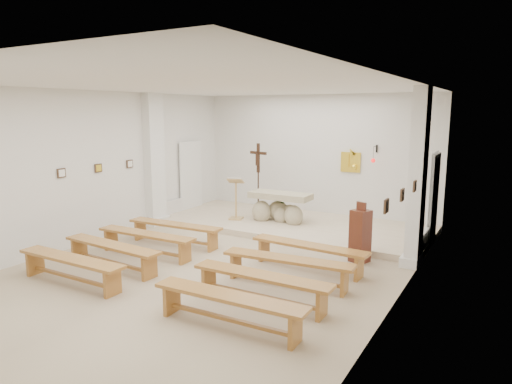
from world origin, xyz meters
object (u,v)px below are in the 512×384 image
Objects in this scene: crucifix_stand at (258,173)px; bench_right_fourth at (229,303)px; bench_left_front at (175,229)px; bench_left_third at (112,250)px; donation_pedestal at (360,236)px; bench_right_third at (261,282)px; bench_right_second at (287,264)px; lectern at (236,198)px; altar at (279,209)px; bench_right_front at (309,250)px; bench_left_fourth at (71,264)px; bench_left_second at (146,239)px.

crucifix_stand is 6.79m from bench_right_fourth.
bench_left_front is 1.88m from bench_left_third.
crucifix_stand is at bearing 168.78° from donation_pedestal.
bench_right_third is at bearing 3.48° from bench_left_third.
lectern is at bearing 128.99° from bench_right_second.
altar is 5.85m from bench_right_fourth.
lectern is 0.48× the size of bench_right_front.
bench_right_second is at bearing 29.62° from bench_left_fourth.
bench_right_third is at bearing 88.84° from bench_right_fourth.
bench_right_second is 1.00× the size of bench_left_third.
crucifix_stand is 4.28m from bench_left_second.
lectern is 3.89m from bench_right_front.
donation_pedestal reaches higher than bench_left_third.
altar reaches higher than bench_right_second.
bench_left_third is 3.33m from bench_right_third.
donation_pedestal is at bearing 43.02° from bench_left_fourth.
donation_pedestal is 0.52× the size of bench_right_third.
bench_left_front is 1.01× the size of bench_left_fourth.
lectern is at bearing 126.59° from bench_right_third.
bench_left_fourth is at bearing -91.38° from bench_left_second.
bench_left_front is 1.00× the size of bench_right_fourth.
bench_left_third is 1.01× the size of bench_left_fourth.
bench_right_front is at bearing 14.40° from bench_left_second.
bench_left_fourth is (0.00, -2.82, 0.00)m from bench_left_front.
altar is 3.86m from bench_left_second.
bench_right_front is at bearing -106.94° from donation_pedestal.
bench_right_second and bench_right_third have the same top height.
bench_left_fourth is at bearing -86.52° from bench_left_third.
lectern is 0.48× the size of bench_right_second.
bench_right_second is (3.33, -0.94, 0.00)m from bench_left_front.
bench_left_front is 1.00× the size of bench_left_third.
bench_left_fourth is (-4.05, -3.76, -0.17)m from donation_pedestal.
bench_right_front and bench_left_second have the same top height.
bench_left_third is at bearing 90.14° from bench_left_fourth.
bench_left_second is 0.94m from bench_left_third.
bench_left_second is 0.99× the size of bench_right_second.
bench_right_third is 3.46m from bench_left_fourth.
bench_right_fourth is (3.33, -1.88, 0.00)m from bench_left_second.
donation_pedestal is 3.83m from bench_right_fourth.
lectern is 4.51m from bench_right_second.
bench_left_third is at bearing -106.79° from altar.
lectern is 0.93× the size of donation_pedestal.
crucifix_stand is 3.37m from bench_left_front.
bench_left_third is 0.94m from bench_left_fourth.
crucifix_stand is 0.84× the size of bench_left_second.
bench_left_second is at bearing -134.53° from donation_pedestal.
bench_right_fourth is at bearing -80.26° from donation_pedestal.
bench_left_second is (-0.21, -3.23, -0.35)m from lectern.
bench_left_front is (-0.37, -3.22, -0.93)m from crucifix_stand.
bench_left_third and bench_left_fourth have the same top height.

